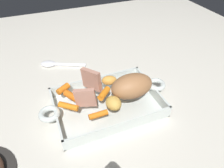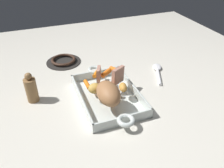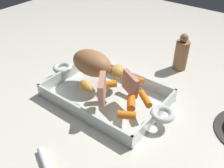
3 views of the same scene
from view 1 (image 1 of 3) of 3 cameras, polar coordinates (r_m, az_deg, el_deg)
ground_plane at (r=0.74m, az=-1.36°, el=-6.17°), size 2.05×2.05×0.00m
roasting_dish at (r=0.73m, az=-1.37°, el=-5.35°), size 0.46×0.25×0.05m
pork_roast at (r=0.69m, az=5.52°, el=-0.56°), size 0.15×0.09×0.08m
roast_slice_thin at (r=0.66m, az=-7.41°, el=-3.82°), size 0.07×0.04×0.07m
roast_slice_thick at (r=0.72m, az=-5.74°, el=1.20°), size 0.06×0.08×0.08m
baby_carrot_center_left at (r=0.70m, az=-2.21°, el=-2.62°), size 0.06×0.06×0.03m
baby_carrot_northeast at (r=0.70m, az=-11.12°, el=-3.35°), size 0.05×0.06×0.03m
baby_carrot_southeast at (r=0.67m, az=-12.01°, el=-6.06°), size 0.06×0.06×0.02m
baby_carrot_center_right at (r=0.74m, az=-13.40°, el=-1.30°), size 0.05×0.04×0.02m
baby_carrot_long at (r=0.64m, az=-3.83°, el=-8.48°), size 0.06×0.02×0.02m
potato_whole at (r=0.65m, az=0.13°, el=-5.41°), size 0.06×0.07×0.04m
potato_halved at (r=0.75m, az=-0.78°, el=1.04°), size 0.06×0.05×0.04m
serving_spoon at (r=0.97m, az=-15.20°, el=5.37°), size 0.20×0.11×0.02m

